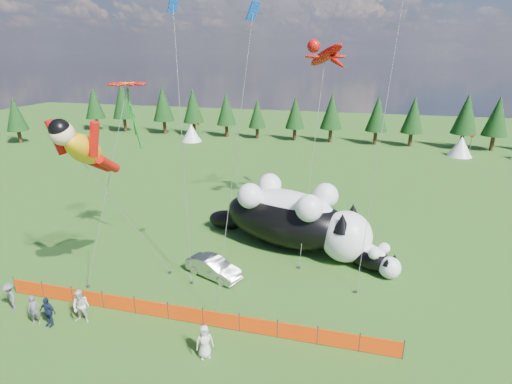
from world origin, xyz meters
TOP-DOWN VIEW (x-y plane):
  - ground at (0.00, 0.00)m, footprint 160.00×160.00m
  - safety_fence at (0.00, -3.00)m, footprint 22.06×0.06m
  - tree_line at (0.00, 45.00)m, footprint 90.00×4.00m
  - festival_tents at (11.00, 40.00)m, footprint 50.00×3.20m
  - cat_large at (4.00, 7.31)m, footprint 13.00×7.35m
  - cat_small at (9.47, 5.39)m, footprint 4.58×3.83m
  - car at (-0.15, 1.76)m, footprint 4.06×2.66m
  - spectator_a at (-7.66, -5.09)m, footprint 0.72×0.61m
  - spectator_b at (-5.31, -4.38)m, footprint 1.00×0.66m
  - spectator_c at (-6.85, -5.04)m, footprint 1.00×0.55m
  - spectator_d at (-9.87, -4.45)m, footprint 1.22×0.98m
  - spectator_e at (1.95, -5.15)m, footprint 1.00×0.92m
  - superhero_kite at (-5.81, -1.70)m, footprint 5.61×6.03m
  - gecko_kite at (5.24, 13.10)m, footprint 6.17×12.52m
  - flower_kite at (-5.68, 2.79)m, footprint 3.17×5.86m
  - diamond_kite_a at (-3.36, 4.99)m, footprint 2.70×5.22m
  - diamond_kite_c at (3.13, -0.88)m, footprint 2.11×2.25m

SIDE VIEW (x-z plane):
  - ground at x=0.00m, z-range 0.00..0.00m
  - safety_fence at x=0.00m, z-range -0.05..1.05m
  - car at x=-0.15m, z-range 0.00..1.26m
  - spectator_c at x=-6.85m, z-range 0.00..1.67m
  - spectator_a at x=-7.66m, z-range 0.00..1.68m
  - spectator_d at x=-9.87m, z-range 0.00..1.68m
  - spectator_e at x=1.95m, z-range 0.00..1.72m
  - cat_small at x=9.47m, z-range -0.05..1.86m
  - spectator_b at x=-5.31m, z-range 0.00..1.94m
  - festival_tents at x=11.00m, z-range 0.00..2.80m
  - cat_large at x=4.00m, z-range -0.12..4.68m
  - tree_line at x=0.00m, z-range 0.00..8.00m
  - superhero_kite at x=-5.81m, z-range 3.14..14.51m
  - flower_kite at x=-5.68m, z-range 5.42..17.96m
  - gecko_kite at x=5.24m, z-range 5.42..21.50m
  - diamond_kite_c at x=3.13m, z-range 6.72..22.92m
  - diamond_kite_a at x=-3.36m, z-range 6.97..24.38m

